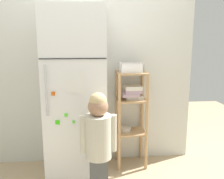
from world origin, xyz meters
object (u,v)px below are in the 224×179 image
Objects in this scene: child_standing at (98,136)px; pantry_shelf_unit at (131,107)px; refrigerator at (76,94)px; fruit_bin at (131,69)px.

child_standing is 0.92× the size of pantry_shelf_unit.
refrigerator is at bearing -167.42° from pantry_shelf_unit.
refrigerator is 0.65m from pantry_shelf_unit.
pantry_shelf_unit reaches higher than child_standing.
child_standing is at bearing -122.67° from pantry_shelf_unit.
refrigerator is 1.62× the size of pantry_shelf_unit.
pantry_shelf_unit is 0.43m from fruit_bin.
pantry_shelf_unit is (0.40, 0.62, 0.09)m from child_standing.
refrigerator is at bearing 113.91° from child_standing.
child_standing is (0.21, -0.48, -0.28)m from refrigerator.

